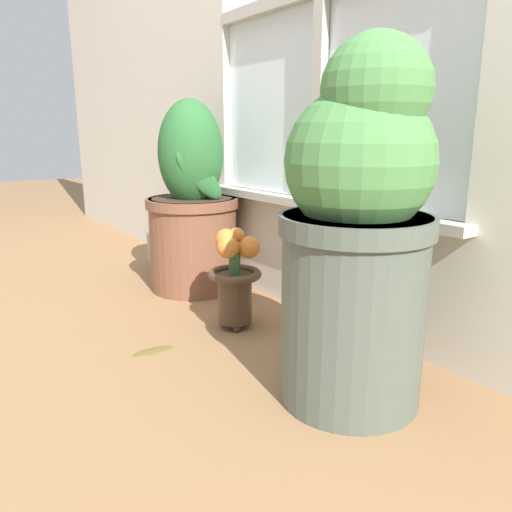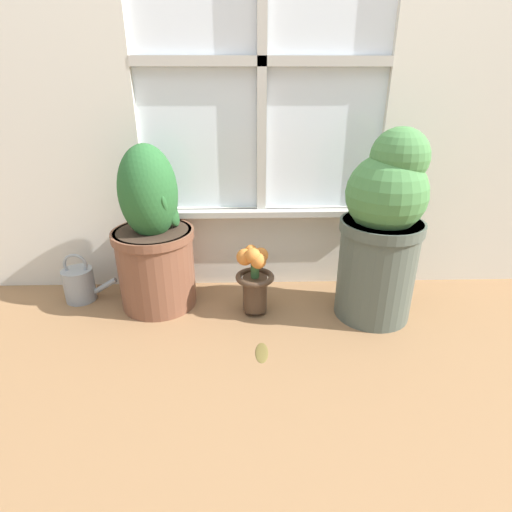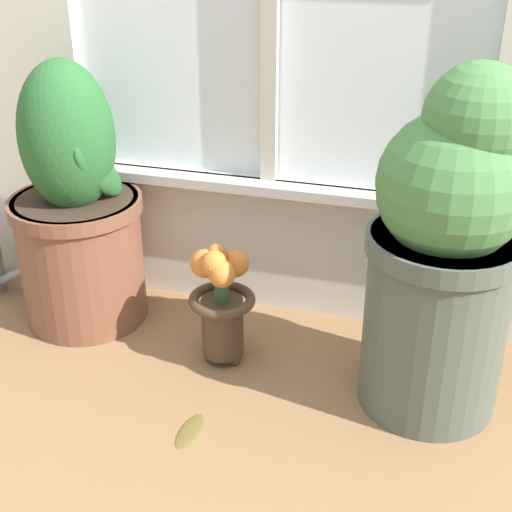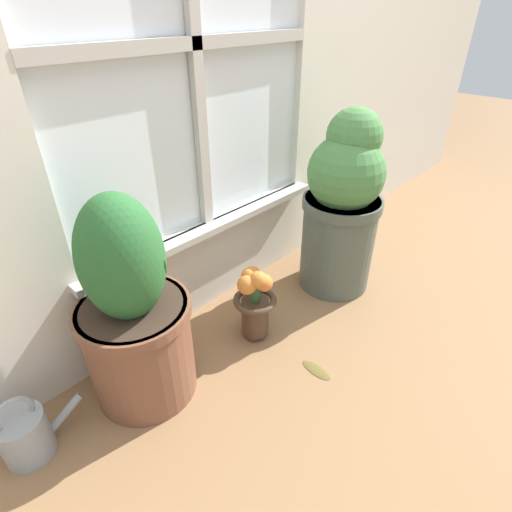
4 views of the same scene
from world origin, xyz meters
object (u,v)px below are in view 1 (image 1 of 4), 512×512
potted_plant_left (193,210)px  watering_can (163,249)px  flower_vase (234,273)px  potted_plant_right (357,231)px

potted_plant_left → watering_can: 0.39m
potted_plant_left → flower_vase: size_ratio=2.26×
potted_plant_left → flower_vase: (0.38, -0.08, -0.12)m
potted_plant_left → flower_vase: 0.41m
potted_plant_left → potted_plant_right: 0.85m
potted_plant_right → flower_vase: 0.50m
potted_plant_left → flower_vase: potted_plant_left is taller
potted_plant_right → flower_vase: (-0.46, 0.02, -0.19)m
potted_plant_right → watering_can: (-1.17, 0.14, -0.28)m
flower_vase → potted_plant_left: bearing=167.6°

